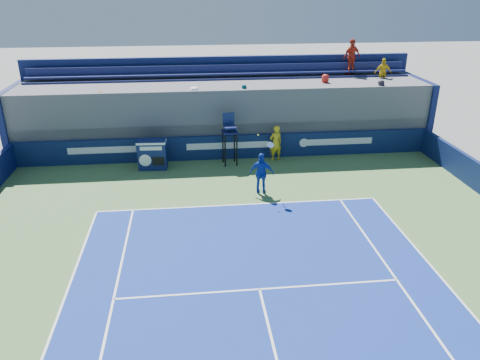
{
  "coord_description": "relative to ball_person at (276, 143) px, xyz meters",
  "views": [
    {
      "loc": [
        -1.78,
        -4.55,
        8.24
      ],
      "look_at": [
        0.0,
        11.5,
        1.25
      ],
      "focal_mm": 35.0,
      "sensor_mm": 36.0,
      "label": 1
    }
  ],
  "objects": [
    {
      "name": "ball_person",
      "position": [
        0.0,
        0.0,
        0.0
      ],
      "size": [
        0.73,
        0.57,
        1.75
      ],
      "primitive_type": "imported",
      "rotation": [
        0.0,
        0.0,
        3.41
      ],
      "color": "yellow",
      "rests_on": "apron"
    },
    {
      "name": "back_hoarding",
      "position": [
        -2.31,
        0.45,
        -0.29
      ],
      "size": [
        20.4,
        0.21,
        1.2
      ],
      "color": "#0C1B44",
      "rests_on": "ground"
    },
    {
      "name": "umpire_chair",
      "position": [
        -2.27,
        -0.27,
        0.64
      ],
      "size": [
        0.77,
        0.77,
        2.48
      ],
      "color": "black",
      "rests_on": "ground"
    },
    {
      "name": "tennis_player",
      "position": [
        -1.26,
        -3.71,
        -0.0
      ],
      "size": [
        1.09,
        0.65,
        2.57
      ],
      "color": "#1336A1",
      "rests_on": "apron"
    },
    {
      "name": "match_clock",
      "position": [
        -5.9,
        -0.46,
        -0.14
      ],
      "size": [
        1.36,
        0.8,
        1.4
      ],
      "color": "#0F1A4B",
      "rests_on": "ground"
    },
    {
      "name": "stadium_seating",
      "position": [
        -2.28,
        2.5,
        0.96
      ],
      "size": [
        21.0,
        4.05,
        5.29
      ],
      "color": "#58585E",
      "rests_on": "ground"
    }
  ]
}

